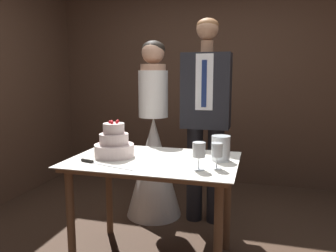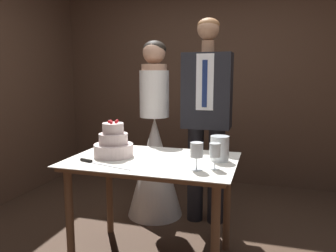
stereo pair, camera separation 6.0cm
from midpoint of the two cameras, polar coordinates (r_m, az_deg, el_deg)
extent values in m
cube|color=#513828|center=(4.27, 9.27, 9.47)|extent=(4.40, 0.12, 2.87)
cylinder|color=brown|center=(2.47, -16.04, -15.66)|extent=(0.06, 0.06, 0.74)
cylinder|color=brown|center=(2.14, 9.06, -19.43)|extent=(0.06, 0.06, 0.74)
cylinder|color=brown|center=(2.96, -9.57, -11.25)|extent=(0.06, 0.06, 0.74)
cylinder|color=brown|center=(2.69, 10.88, -13.39)|extent=(0.06, 0.06, 0.74)
cube|color=brown|center=(2.38, -1.98, -6.31)|extent=(1.14, 0.73, 0.03)
cube|color=white|center=(2.38, -1.98, -5.83)|extent=(1.20, 0.79, 0.01)
cylinder|color=beige|center=(2.47, -8.77, -4.17)|extent=(0.29, 0.29, 0.09)
cylinder|color=beige|center=(2.45, -8.82, -2.20)|extent=(0.21, 0.21, 0.08)
cylinder|color=beige|center=(2.44, -8.86, -0.39)|extent=(0.16, 0.16, 0.08)
sphere|color=red|center=(2.42, -8.31, 0.70)|extent=(0.02, 0.02, 0.02)
sphere|color=red|center=(2.47, -8.18, 0.88)|extent=(0.02, 0.02, 0.02)
sphere|color=red|center=(2.45, -9.21, 0.79)|extent=(0.02, 0.02, 0.02)
sphere|color=red|center=(2.44, -9.49, 0.73)|extent=(0.02, 0.02, 0.02)
sphere|color=red|center=(2.40, -9.17, 0.61)|extent=(0.02, 0.02, 0.02)
cube|color=silver|center=(2.22, -9.20, -6.91)|extent=(0.34, 0.11, 0.00)
cylinder|color=black|center=(2.36, -13.33, -5.83)|extent=(0.10, 0.05, 0.02)
cylinder|color=silver|center=(2.16, 8.89, -7.34)|extent=(0.07, 0.07, 0.00)
cylinder|color=silver|center=(2.15, 8.92, -6.30)|extent=(0.01, 0.01, 0.08)
cylinder|color=silver|center=(2.13, 8.97, -4.15)|extent=(0.07, 0.07, 0.09)
cylinder|color=silver|center=(2.12, 5.78, -7.57)|extent=(0.08, 0.08, 0.00)
cylinder|color=silver|center=(2.11, 5.80, -6.47)|extent=(0.01, 0.01, 0.08)
cylinder|color=silver|center=(2.09, 5.84, -4.15)|extent=(0.08, 0.08, 0.10)
cylinder|color=maroon|center=(2.10, 5.83, -4.92)|extent=(0.07, 0.07, 0.04)
cylinder|color=silver|center=(2.34, 9.71, -3.88)|extent=(0.13, 0.13, 0.18)
cylinder|color=white|center=(2.35, 9.68, -5.05)|extent=(0.06, 0.06, 0.08)
sphere|color=#F9CC4C|center=(2.34, 9.71, -3.81)|extent=(0.02, 0.02, 0.02)
cone|color=white|center=(3.24, -1.78, -7.07)|extent=(0.54, 0.54, 0.98)
cylinder|color=white|center=(3.12, -1.84, 5.59)|extent=(0.28, 0.28, 0.44)
cylinder|color=tan|center=(3.12, -1.86, 10.18)|extent=(0.24, 0.24, 0.06)
sphere|color=tan|center=(3.12, -1.88, 12.67)|extent=(0.21, 0.21, 0.21)
ellipsoid|color=black|center=(3.14, -1.78, 13.23)|extent=(0.22, 0.22, 0.16)
cylinder|color=black|center=(3.15, 5.34, -8.35)|extent=(0.15, 0.15, 0.90)
cylinder|color=black|center=(3.12, 8.91, -8.60)|extent=(0.15, 0.15, 0.90)
cube|color=black|center=(3.00, 7.41, 6.07)|extent=(0.44, 0.24, 0.68)
cube|color=white|center=(2.87, 7.03, 7.58)|extent=(0.15, 0.01, 0.49)
cube|color=navy|center=(2.87, 7.01, 7.31)|extent=(0.04, 0.01, 0.41)
cylinder|color=#A37556|center=(3.00, 7.56, 13.54)|extent=(0.11, 0.11, 0.11)
sphere|color=#A37556|center=(3.02, 7.63, 16.38)|extent=(0.19, 0.19, 0.19)
ellipsoid|color=brown|center=(3.03, 7.67, 17.00)|extent=(0.19, 0.19, 0.13)
camera|label=1|loc=(0.03, -89.36, 0.10)|focal=35.00mm
camera|label=2|loc=(0.03, 90.64, -0.10)|focal=35.00mm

